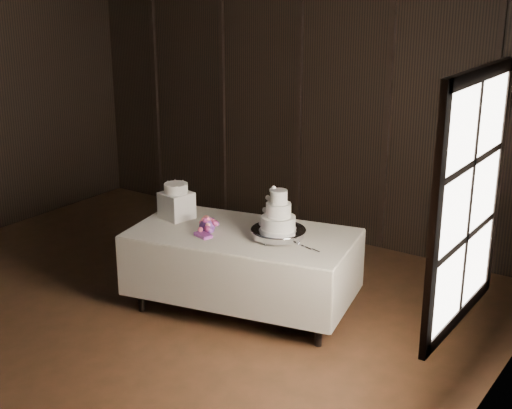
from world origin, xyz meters
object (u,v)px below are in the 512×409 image
(display_table, at_px, (242,268))
(small_cake, at_px, (176,188))
(cake_stand, at_px, (278,234))
(box_pedestal, at_px, (177,205))
(bouquet, at_px, (207,226))
(wedding_cake, at_px, (275,214))

(display_table, bearing_deg, small_cake, 170.28)
(cake_stand, distance_m, box_pedestal, 1.09)
(bouquet, bearing_deg, box_pedestal, 164.11)
(cake_stand, bearing_deg, box_pedestal, -176.08)
(bouquet, xyz_separation_m, box_pedestal, (-0.46, 0.13, 0.07))
(display_table, distance_m, wedding_cake, 0.66)
(cake_stand, bearing_deg, wedding_cake, -150.26)
(bouquet, bearing_deg, wedding_cake, 17.81)
(display_table, bearing_deg, cake_stand, -5.10)
(display_table, xyz_separation_m, bouquet, (-0.27, -0.16, 0.40))
(wedding_cake, xyz_separation_m, box_pedestal, (-1.06, -0.06, -0.11))
(cake_stand, bearing_deg, bouquet, -161.65)
(cake_stand, height_order, box_pedestal, box_pedestal)
(box_pedestal, xyz_separation_m, small_cake, (-0.00, 0.00, 0.17))
(small_cake, bearing_deg, wedding_cake, 3.21)
(display_table, bearing_deg, box_pedestal, 170.28)
(small_cake, bearing_deg, box_pedestal, 0.00)
(display_table, height_order, box_pedestal, box_pedestal)
(display_table, distance_m, cake_stand, 0.53)
(cake_stand, xyz_separation_m, box_pedestal, (-1.09, -0.07, 0.08))
(display_table, xyz_separation_m, cake_stand, (0.36, 0.04, 0.39))
(cake_stand, relative_size, wedding_cake, 1.36)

